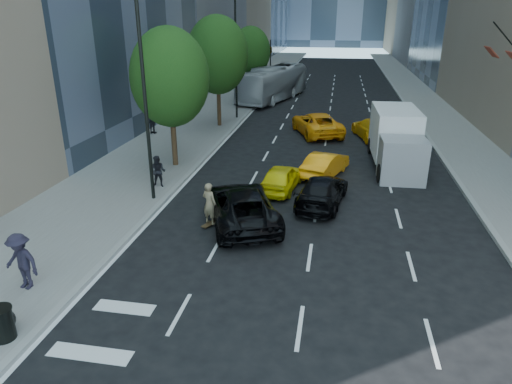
% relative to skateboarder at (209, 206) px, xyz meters
% --- Properties ---
extents(ground, '(160.00, 160.00, 0.00)m').
position_rel_skateboarder_xyz_m(ground, '(3.20, -1.87, -0.88)').
color(ground, black).
rests_on(ground, ground).
extents(sidewalk_left, '(6.00, 120.00, 0.15)m').
position_rel_skateboarder_xyz_m(sidewalk_left, '(-5.80, 28.13, -0.80)').
color(sidewalk_left, slate).
rests_on(sidewalk_left, ground).
extents(sidewalk_right, '(4.00, 120.00, 0.15)m').
position_rel_skateboarder_xyz_m(sidewalk_right, '(13.20, 28.13, -0.80)').
color(sidewalk_right, slate).
rests_on(sidewalk_right, ground).
extents(lamp_near, '(2.13, 0.22, 10.00)m').
position_rel_skateboarder_xyz_m(lamp_near, '(-3.12, 2.13, 4.94)').
color(lamp_near, black).
rests_on(lamp_near, sidewalk_left).
extents(lamp_far, '(2.13, 0.22, 10.00)m').
position_rel_skateboarder_xyz_m(lamp_far, '(-3.12, 20.13, 4.94)').
color(lamp_far, black).
rests_on(lamp_far, sidewalk_left).
extents(tree_near, '(4.20, 4.20, 7.46)m').
position_rel_skateboarder_xyz_m(tree_near, '(-4.00, 7.13, 4.09)').
color(tree_near, '#322013').
rests_on(tree_near, sidewalk_left).
extents(tree_mid, '(4.50, 4.50, 7.99)m').
position_rel_skateboarder_xyz_m(tree_mid, '(-4.00, 17.13, 4.44)').
color(tree_mid, '#322013').
rests_on(tree_mid, sidewalk_left).
extents(tree_far, '(3.90, 3.90, 6.92)m').
position_rel_skateboarder_xyz_m(tree_far, '(-4.00, 30.13, 3.75)').
color(tree_far, '#322013').
rests_on(tree_far, sidewalk_left).
extents(traffic_signal, '(2.48, 0.53, 5.20)m').
position_rel_skateboarder_xyz_m(traffic_signal, '(-3.20, 38.13, 3.36)').
color(traffic_signal, black).
rests_on(traffic_signal, sidewalk_left).
extents(skateboarder, '(0.75, 0.64, 1.75)m').
position_rel_skateboarder_xyz_m(skateboarder, '(0.00, 0.00, 0.00)').
color(skateboarder, '#7D6C4E').
rests_on(skateboarder, ground).
extents(black_sedan_lincoln, '(4.38, 6.03, 1.52)m').
position_rel_skateboarder_xyz_m(black_sedan_lincoln, '(1.20, 0.57, -0.11)').
color(black_sedan_lincoln, black).
rests_on(black_sedan_lincoln, ground).
extents(black_sedan_mercedes, '(2.52, 4.77, 1.32)m').
position_rel_skateboarder_xyz_m(black_sedan_mercedes, '(4.40, 3.08, -0.22)').
color(black_sedan_mercedes, black).
rests_on(black_sedan_mercedes, ground).
extents(taxi_a, '(2.00, 3.90, 1.27)m').
position_rel_skateboarder_xyz_m(taxi_a, '(2.35, 4.63, -0.24)').
color(taxi_a, yellow).
rests_on(taxi_a, ground).
extents(taxi_b, '(2.59, 4.15, 1.29)m').
position_rel_skateboarder_xyz_m(taxi_b, '(4.40, 7.13, -0.23)').
color(taxi_b, orange).
rests_on(taxi_b, ground).
extents(taxi_c, '(4.40, 6.21, 1.57)m').
position_rel_skateboarder_xyz_m(taxi_c, '(3.46, 16.13, -0.09)').
color(taxi_c, '#FFA00D').
rests_on(taxi_c, ground).
extents(taxi_d, '(3.20, 5.33, 1.45)m').
position_rel_skateboarder_xyz_m(taxi_d, '(7.40, 15.59, -0.15)').
color(taxi_d, '#FCB70D').
rests_on(taxi_d, ground).
extents(city_bus, '(5.73, 12.20, 3.31)m').
position_rel_skateboarder_xyz_m(city_bus, '(-1.60, 29.56, 0.78)').
color(city_bus, silver).
rests_on(city_bus, ground).
extents(box_truck, '(2.64, 6.66, 3.14)m').
position_rel_skateboarder_xyz_m(box_truck, '(8.19, 9.42, 0.72)').
color(box_truck, white).
rests_on(box_truck, ground).
extents(pedestrian_a, '(0.77, 0.61, 1.57)m').
position_rel_skateboarder_xyz_m(pedestrian_a, '(-3.60, 3.60, 0.06)').
color(pedestrian_a, black).
rests_on(pedestrian_a, sidewalk_left).
extents(pedestrian_b, '(1.10, 0.65, 1.75)m').
position_rel_skateboarder_xyz_m(pedestrian_b, '(-8.00, 13.73, 0.15)').
color(pedestrian_b, black).
rests_on(pedestrian_b, sidewalk_left).
extents(pedestrian_c, '(1.30, 0.90, 1.85)m').
position_rel_skateboarder_xyz_m(pedestrian_c, '(-4.38, -5.61, 0.20)').
color(pedestrian_c, '#221D2B').
rests_on(pedestrian_c, sidewalk_left).
extents(trash_can, '(0.58, 0.58, 0.88)m').
position_rel_skateboarder_xyz_m(trash_can, '(-3.40, -7.87, -0.29)').
color(trash_can, black).
rests_on(trash_can, sidewalk_left).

